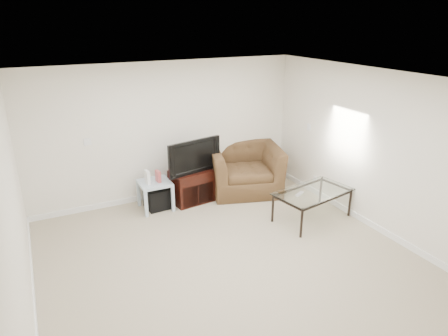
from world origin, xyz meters
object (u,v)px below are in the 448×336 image
subwoofer (157,198)px  coffee_table (312,205)px  tv_stand (191,186)px  side_table (155,195)px  television (191,155)px  recliner (245,162)px

subwoofer → coffee_table: bearing=-35.4°
tv_stand → coffee_table: bearing=-52.2°
tv_stand → coffee_table: size_ratio=0.56×
subwoofer → side_table: bearing=-146.6°
television → coffee_table: (1.54, -1.51, -0.65)m
television → coffee_table: 2.25m
recliner → side_table: bearing=-163.0°
subwoofer → recliner: (1.77, -0.02, 0.41)m
television → subwoofer: size_ratio=2.52×
coffee_table → side_table: bearing=145.3°
television → side_table: 0.95m
subwoofer → recliner: bearing=-0.7°
side_table → recliner: size_ratio=0.39×
television → coffee_table: television is taller
tv_stand → recliner: size_ratio=0.53×
subwoofer → television: bearing=-4.4°
recliner → coffee_table: bearing=-57.4°
coffee_table → recliner: bearing=105.6°
coffee_table → television: bearing=135.5°
television → side_table: bearing=165.8°
side_table → coffee_table: side_table is taller
recliner → subwoofer: bearing=-163.7°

